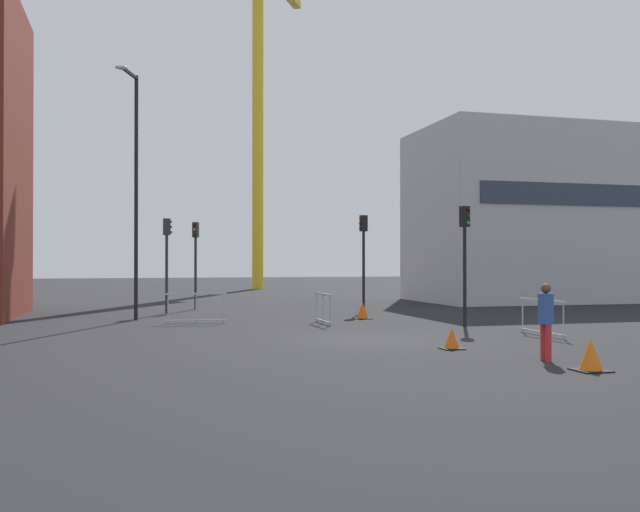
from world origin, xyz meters
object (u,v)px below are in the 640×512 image
(traffic_light_corner, at_px, (196,251))
(traffic_light_verge, at_px, (465,246))
(traffic_light_near, at_px, (167,250))
(traffic_cone_by_barrier, at_px, (591,356))
(traffic_cone_on_verge, at_px, (452,339))
(traffic_cone_orange, at_px, (363,311))
(traffic_light_island, at_px, (363,247))
(construction_crane, at_px, (259,72))
(pedestrian_walking, at_px, (546,316))
(streetlamp_tall, at_px, (135,179))

(traffic_light_corner, distance_m, traffic_light_verge, 13.63)
(traffic_light_corner, bearing_deg, traffic_light_near, -122.26)
(traffic_cone_by_barrier, bearing_deg, traffic_cone_on_verge, 105.82)
(traffic_cone_orange, bearing_deg, traffic_cone_by_barrier, -88.79)
(traffic_light_corner, distance_m, traffic_cone_orange, 9.38)
(traffic_light_verge, bearing_deg, traffic_cone_orange, 119.57)
(traffic_light_corner, relative_size, traffic_light_island, 0.95)
(construction_crane, relative_size, traffic_light_verge, 6.74)
(traffic_light_corner, height_order, pedestrian_walking, traffic_light_corner)
(traffic_light_near, xyz_separation_m, traffic_light_verge, (9.38, -8.83, 0.02))
(traffic_light_near, distance_m, traffic_cone_by_barrier, 19.81)
(traffic_light_near, relative_size, traffic_cone_on_verge, 7.53)
(traffic_light_corner, bearing_deg, traffic_cone_on_verge, -73.53)
(traffic_light_island, xyz_separation_m, traffic_cone_on_verge, (-2.02, -12.84, -2.57))
(traffic_cone_by_barrier, relative_size, traffic_cone_on_verge, 1.22)
(traffic_light_near, bearing_deg, streetlamp_tall, -112.01)
(traffic_cone_orange, relative_size, traffic_cone_on_verge, 1.19)
(traffic_light_island, relative_size, traffic_cone_on_verge, 7.89)
(pedestrian_walking, bearing_deg, construction_crane, 88.34)
(construction_crane, distance_m, traffic_cone_on_verge, 43.86)
(traffic_cone_by_barrier, bearing_deg, traffic_light_near, 112.08)
(streetlamp_tall, height_order, traffic_light_near, streetlamp_tall)
(traffic_light_island, xyz_separation_m, pedestrian_walking, (-0.92, -15.26, -1.82))
(traffic_light_island, xyz_separation_m, traffic_cone_orange, (-1.18, -3.40, -2.52))
(traffic_light_island, bearing_deg, pedestrian_walking, -93.45)
(pedestrian_walking, xyz_separation_m, traffic_cone_orange, (-0.26, 11.86, -0.70))
(traffic_light_verge, height_order, pedestrian_walking, traffic_light_verge)
(traffic_cone_by_barrier, distance_m, traffic_cone_on_verge, 4.11)
(pedestrian_walking, distance_m, traffic_cone_orange, 11.88)
(pedestrian_walking, relative_size, traffic_cone_on_verge, 3.19)
(traffic_light_near, relative_size, traffic_light_island, 0.95)
(traffic_light_island, distance_m, traffic_cone_orange, 4.39)
(construction_crane, distance_m, traffic_light_corner, 28.94)
(construction_crane, bearing_deg, pedestrian_walking, -91.66)
(traffic_light_island, height_order, traffic_cone_orange, traffic_light_island)
(construction_crane, bearing_deg, traffic_light_island, -90.66)
(traffic_light_corner, bearing_deg, streetlamp_tall, -116.32)
(construction_crane, relative_size, traffic_cone_on_verge, 51.27)
(traffic_light_verge, distance_m, traffic_cone_orange, 5.21)
(construction_crane, distance_m, traffic_cone_orange, 35.34)
(traffic_light_verge, xyz_separation_m, traffic_cone_by_barrier, (-1.99, -9.39, -2.42))
(traffic_light_island, distance_m, traffic_cone_on_verge, 13.25)
(traffic_light_near, relative_size, pedestrian_walking, 2.36)
(traffic_cone_orange, bearing_deg, traffic_light_verge, -60.43)
(traffic_light_near, bearing_deg, pedestrian_walking, -66.15)
(traffic_light_corner, distance_m, pedestrian_walking, 19.89)
(streetlamp_tall, xyz_separation_m, pedestrian_walking, (8.72, -13.35, -4.29))
(traffic_light_near, xyz_separation_m, traffic_light_island, (8.29, -1.43, 0.12))
(construction_crane, relative_size, traffic_light_island, 6.50)
(construction_crane, height_order, traffic_light_near, construction_crane)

